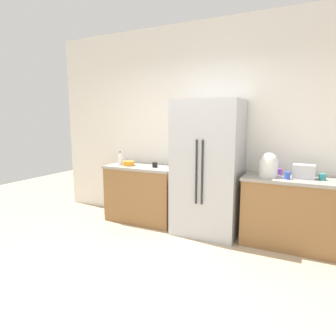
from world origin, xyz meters
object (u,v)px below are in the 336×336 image
(bottle_a, at_px, (120,160))
(cup_b, at_px, (322,177))
(cup_d, at_px, (279,172))
(bowl_a, at_px, (129,163))
(cup_a, at_px, (155,165))
(toaster, at_px, (304,171))
(cup_c, at_px, (287,175))
(rice_cooker, at_px, (269,165))
(refrigerator, at_px, (208,168))

(bottle_a, relative_size, cup_b, 2.72)
(cup_b, bearing_deg, bottle_a, -178.55)
(cup_d, height_order, bowl_a, cup_d)
(bowl_a, bearing_deg, cup_a, 3.62)
(toaster, bearing_deg, bowl_a, -177.59)
(bottle_a, relative_size, cup_c, 2.40)
(cup_b, distance_m, bowl_a, 2.70)
(bowl_a, bearing_deg, cup_d, 5.54)
(cup_d, bearing_deg, bottle_a, -175.09)
(cup_b, bearing_deg, cup_a, -178.62)
(bowl_a, bearing_deg, cup_c, -0.85)
(cup_b, distance_m, cup_c, 0.40)
(toaster, distance_m, cup_c, 0.23)
(rice_cooker, height_order, cup_c, rice_cooker)
(rice_cooker, bearing_deg, cup_d, 59.89)
(cup_a, bearing_deg, bowl_a, -176.38)
(rice_cooker, xyz_separation_m, bowl_a, (-2.09, -0.02, -0.11))
(rice_cooker, relative_size, cup_d, 3.63)
(rice_cooker, bearing_deg, toaster, 11.44)
(rice_cooker, relative_size, cup_b, 3.87)
(refrigerator, xyz_separation_m, cup_a, (-0.83, -0.00, -0.01))
(cup_b, xyz_separation_m, cup_d, (-0.50, 0.13, 0.00))
(refrigerator, bearing_deg, cup_a, -179.97)
(cup_c, xyz_separation_m, bowl_a, (-2.32, 0.03, -0.01))
(bottle_a, distance_m, cup_d, 2.37)
(cup_a, distance_m, cup_b, 2.24)
(refrigerator, bearing_deg, toaster, 3.59)
(rice_cooker, bearing_deg, cup_a, 179.80)
(cup_c, distance_m, cup_d, 0.27)
(refrigerator, xyz_separation_m, cup_c, (1.03, -0.06, 0.00))
(cup_d, bearing_deg, cup_b, -14.65)
(toaster, height_order, cup_a, toaster)
(toaster, xyz_separation_m, cup_c, (-0.18, -0.14, -0.04))
(cup_a, distance_m, cup_d, 1.75)
(cup_a, xyz_separation_m, cup_b, (2.24, 0.05, 0.00))
(cup_b, relative_size, cup_c, 0.88)
(cup_a, bearing_deg, bottle_a, -178.29)
(cup_c, bearing_deg, cup_b, 17.04)
(rice_cooker, relative_size, cup_c, 3.42)
(refrigerator, relative_size, cup_b, 23.62)
(cup_a, height_order, cup_b, cup_b)
(refrigerator, bearing_deg, cup_d, 11.42)
(cup_b, bearing_deg, refrigerator, -177.83)
(cup_c, bearing_deg, toaster, 38.30)
(cup_d, bearing_deg, cup_a, -173.96)
(cup_c, bearing_deg, cup_d, 115.50)
(toaster, distance_m, bowl_a, 2.50)
(refrigerator, distance_m, bowl_a, 1.29)
(toaster, xyz_separation_m, rice_cooker, (-0.40, -0.08, 0.06))
(toaster, bearing_deg, cup_a, -177.86)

